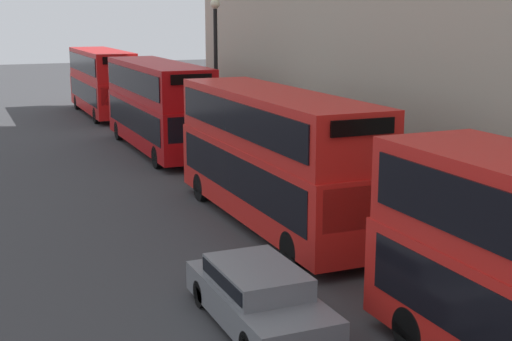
% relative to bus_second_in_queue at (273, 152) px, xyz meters
% --- Properties ---
extents(bus_second_in_queue, '(2.59, 10.77, 4.31)m').
position_rel_bus_second_in_queue_xyz_m(bus_second_in_queue, '(0.00, 0.00, 0.00)').
color(bus_second_in_queue, red).
rests_on(bus_second_in_queue, ground).
extents(bus_third_in_queue, '(2.59, 11.03, 4.36)m').
position_rel_bus_second_in_queue_xyz_m(bus_third_in_queue, '(-0.00, 13.68, 0.03)').
color(bus_third_in_queue, '#B20C0F').
rests_on(bus_third_in_queue, ground).
extents(bus_trailing, '(2.59, 10.45, 4.31)m').
position_rel_bus_second_in_queue_xyz_m(bus_trailing, '(-0.00, 27.56, -0.00)').
color(bus_trailing, red).
rests_on(bus_trailing, ground).
extents(car_hatchback, '(1.86, 4.57, 1.33)m').
position_rel_bus_second_in_queue_xyz_m(car_hatchback, '(-3.40, -6.78, -1.67)').
color(car_hatchback, slate).
rests_on(car_hatchback, ground).
extents(street_lamp, '(0.44, 0.44, 7.32)m').
position_rel_bus_second_in_queue_xyz_m(street_lamp, '(2.06, 10.92, 2.07)').
color(street_lamp, black).
rests_on(street_lamp, ground).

